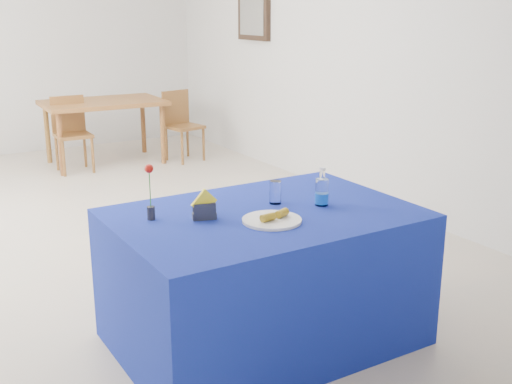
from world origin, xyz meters
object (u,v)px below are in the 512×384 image
plate (272,220)px  chair_bg_left (71,128)px  water_bottle (322,193)px  chair_bg_right (180,120)px  blue_table (264,277)px  oak_table (103,107)px

plate → chair_bg_left: (0.24, 4.62, -0.28)m
water_bottle → chair_bg_right: (1.14, 4.37, -0.34)m
blue_table → chair_bg_right: size_ratio=1.90×
chair_bg_left → water_bottle: bearing=-86.5°
plate → oak_table: 4.82m
oak_table → chair_bg_right: size_ratio=1.67×
plate → water_bottle: bearing=14.2°
blue_table → plate: bearing=-108.3°
chair_bg_right → blue_table: bearing=-120.6°
chair_bg_right → oak_table: bearing=149.4°
oak_table → chair_bg_right: bearing=-19.0°
chair_bg_left → chair_bg_right: 1.30m
chair_bg_left → chair_bg_right: bearing=-5.0°
water_bottle → oak_table: water_bottle is taller
blue_table → oak_table: (0.63, 4.61, 0.30)m
water_bottle → chair_bg_right: 4.53m
chair_bg_left → plate: bearing=-91.4°
plate → blue_table: (0.05, 0.15, -0.39)m
plate → water_bottle: 0.41m
blue_table → chair_bg_right: bearing=71.0°
blue_table → chair_bg_right: (1.48, 4.32, 0.11)m
water_bottle → chair_bg_left: 4.54m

